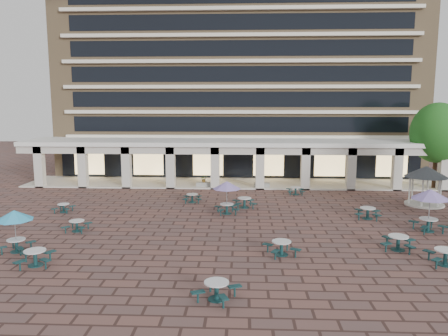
{
  "coord_description": "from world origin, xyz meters",
  "views": [
    {
      "loc": [
        0.57,
        -28.14,
        8.2
      ],
      "look_at": [
        -0.84,
        3.0,
        3.42
      ],
      "focal_mm": 35.0,
      "sensor_mm": 36.0,
      "label": 1
    }
  ],
  "objects": [
    {
      "name": "ground",
      "position": [
        0.0,
        0.0,
        0.0
      ],
      "size": [
        120.0,
        120.0,
        0.0
      ],
      "primitive_type": "plane",
      "color": "brown",
      "rests_on": "ground"
    },
    {
      "name": "apartment_building",
      "position": [
        0.0,
        25.47,
        12.6
      ],
      "size": [
        40.0,
        15.5,
        25.2
      ],
      "color": "#9C7E58",
      "rests_on": "ground"
    },
    {
      "name": "retail_arcade",
      "position": [
        0.0,
        14.8,
        3.0
      ],
      "size": [
        42.0,
        6.6,
        4.4
      ],
      "color": "white",
      "rests_on": "ground"
    },
    {
      "name": "picnic_table_0",
      "position": [
        -10.01,
        -1.73,
        0.42
      ],
      "size": [
        1.63,
        1.63,
        0.71
      ],
      "rotation": [
        0.0,
        0.0,
        -0.04
      ],
      "color": "#153C3F",
      "rests_on": "ground"
    },
    {
      "name": "picnic_table_1",
      "position": [
        -0.52,
        -11.0,
        0.47
      ],
      "size": [
        2.14,
        2.14,
        0.79
      ],
      "rotation": [
        0.0,
        0.0,
        -0.38
      ],
      "color": "#153C3F",
      "rests_on": "ground"
    },
    {
      "name": "picnic_table_2",
      "position": [
        2.64,
        -5.49,
        0.47
      ],
      "size": [
        2.06,
        2.06,
        0.78
      ],
      "rotation": [
        0.0,
        0.0,
        0.29
      ],
      "color": "#153C3F",
      "rests_on": "ground"
    },
    {
      "name": "picnic_table_3",
      "position": [
        10.78,
        -6.6,
        0.49
      ],
      "size": [
        1.98,
        1.98,
        0.82
      ],
      "rotation": [
        0.0,
        0.0,
        -0.11
      ],
      "color": "#153C3F",
      "rests_on": "ground"
    },
    {
      "name": "picnic_table_4",
      "position": [
        -11.86,
        -5.68,
        1.98
      ],
      "size": [
        2.02,
        2.02,
        2.34
      ],
      "rotation": [
        0.0,
        0.0,
        -0.05
      ],
      "color": "#153C3F",
      "rests_on": "ground"
    },
    {
      "name": "picnic_table_5",
      "position": [
        -9.87,
        -7.6,
        0.48
      ],
      "size": [
        2.09,
        2.09,
        0.81
      ],
      "rotation": [
        0.0,
        0.0,
        0.24
      ],
      "color": "#153C3F",
      "rests_on": "ground"
    },
    {
      "name": "picnic_table_6",
      "position": [
        -0.64,
        3.08,
        2.06
      ],
      "size": [
        2.1,
        2.1,
        2.42
      ],
      "rotation": [
        0.0,
        0.0,
        0.23
      ],
      "color": "#153C3F",
      "rests_on": "ground"
    },
    {
      "name": "picnic_table_7",
      "position": [
        9.19,
        -4.41,
        0.49
      ],
      "size": [
        2.21,
        2.21,
        0.82
      ],
      "rotation": [
        0.0,
        0.0,
        -0.35
      ],
      "color": "#153C3F",
      "rests_on": "ground"
    },
    {
      "name": "picnic_table_8",
      "position": [
        -12.83,
        2.96,
        0.38
      ],
      "size": [
        1.5,
        1.5,
        0.64
      ],
      "rotation": [
        0.0,
        0.0,
        -0.06
      ],
      "color": "#153C3F",
      "rests_on": "ground"
    },
    {
      "name": "picnic_table_9",
      "position": [
        -3.61,
        6.58,
        0.42
      ],
      "size": [
        1.66,
        1.66,
        0.7
      ],
      "rotation": [
        0.0,
        0.0,
        0.08
      ],
      "color": "#153C3F",
      "rests_on": "ground"
    },
    {
      "name": "picnic_table_10",
      "position": [
        9.32,
        2.13,
        0.48
      ],
      "size": [
        2.08,
        2.08,
        0.81
      ],
      "rotation": [
        0.0,
        0.0,
        -0.24
      ],
      "color": "#153C3F",
      "rests_on": "ground"
    },
    {
      "name": "picnic_table_11",
      "position": [
        12.32,
        -0.76,
        2.32
      ],
      "size": [
        2.36,
        2.36,
        2.73
      ],
      "rotation": [
        0.0,
        0.0,
        0.15
      ],
      "color": "#153C3F",
      "rests_on": "ground"
    },
    {
      "name": "picnic_table_12",
      "position": [
        0.66,
        4.97,
        0.47
      ],
      "size": [
        1.95,
        1.95,
        0.79
      ],
      "rotation": [
        0.0,
        0.0,
        0.14
      ],
      "color": "#153C3F",
      "rests_on": "ground"
    },
    {
      "name": "picnic_table_13",
      "position": [
        5.19,
        10.0,
        0.42
      ],
      "size": [
        1.6,
        1.6,
        0.71
      ],
      "rotation": [
        0.0,
        0.0,
        -0.02
      ],
      "color": "#153C3F",
      "rests_on": "ground"
    },
    {
      "name": "gazebo",
      "position": [
        15.0,
        6.5,
        2.35
      ],
      "size": [
        3.35,
        3.35,
        3.12
      ],
      "rotation": [
        0.0,
        0.0,
        -0.01
      ],
      "color": "beige",
      "rests_on": "ground"
    },
    {
      "name": "tree_east_c",
      "position": [
        18.52,
        13.17,
        5.3
      ],
      "size": [
        4.87,
        4.87,
        8.11
      ],
      "color": "#392517",
      "rests_on": "ground"
    },
    {
      "name": "planter_left",
      "position": [
        -3.22,
        12.9,
        0.43
      ],
      "size": [
        1.5,
        0.71,
        1.16
      ],
      "color": "#989792",
      "rests_on": "ground"
    },
    {
      "name": "planter_right",
      "position": [
        2.32,
        12.9,
        0.49
      ],
      "size": [
        1.5,
        0.79,
        1.23
      ],
      "color": "#989792",
      "rests_on": "ground"
    }
  ]
}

